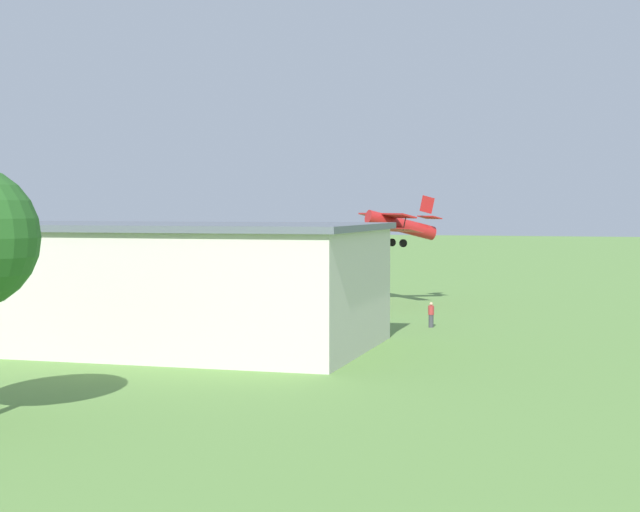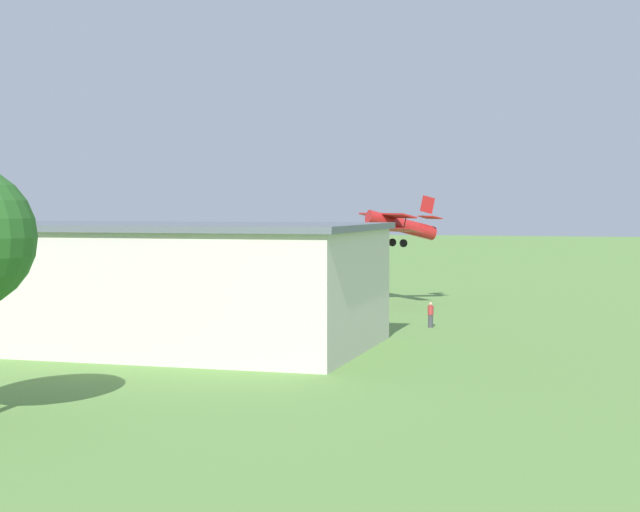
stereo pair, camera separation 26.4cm
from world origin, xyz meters
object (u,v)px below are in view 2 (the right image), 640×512
at_px(person_crossing_taxiway, 356,313).
at_px(biplane, 398,225).
at_px(hangar, 107,283).
at_px(person_beside_truck, 431,315).
at_px(windsock, 214,236).

bearing_deg(person_crossing_taxiway, biplane, -86.79).
bearing_deg(hangar, biplane, -109.37).
distance_m(person_beside_truck, windsock, 38.26).
xyz_separation_m(hangar, person_beside_truck, (-15.92, -13.29, -2.63)).
height_order(biplane, person_beside_truck, biplane).
bearing_deg(biplane, windsock, -27.99).
relative_size(person_crossing_taxiway, windsock, 0.28).
bearing_deg(windsock, person_crossing_taxiway, 130.00).
bearing_deg(biplane, person_crossing_taxiway, 93.21).
bearing_deg(biplane, hangar, 70.63).
xyz_separation_m(person_beside_truck, windsock, (27.25, -26.53, 4.17)).
relative_size(hangar, biplane, 4.29).
distance_m(biplane, person_beside_truck, 17.22).
height_order(person_crossing_taxiway, person_beside_truck, person_beside_truck).
bearing_deg(person_beside_truck, hangar, 39.85).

